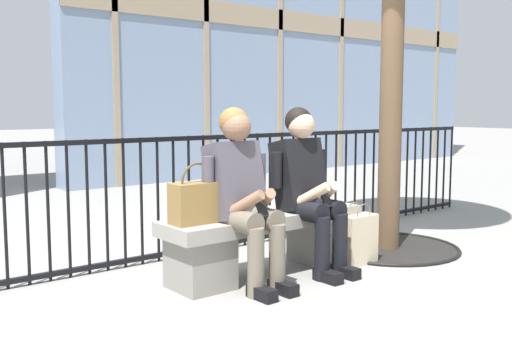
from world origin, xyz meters
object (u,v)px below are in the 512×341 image
Objects in this scene: seated_person_companion at (307,184)px; handbag_on_bench at (198,201)px; stone_bench at (265,237)px; seated_person_with_phone at (243,191)px; shopping_bag at (358,239)px.

handbag_on_bench is at bearing 172.31° from seated_person_companion.
seated_person_with_phone reaches higher than stone_bench.
shopping_bag is (1.03, -0.13, -0.45)m from seated_person_with_phone.
stone_bench is at bearing 160.80° from shopping_bag.
handbag_on_bench is at bearing -179.01° from stone_bench.
handbag_on_bench reaches higher than shopping_bag.
stone_bench is 0.50m from seated_person_with_phone.
seated_person_with_phone is 0.31m from handbag_on_bench.
stone_bench is 3.33× the size of shopping_bag.
stone_bench is 3.97× the size of handbag_on_bench.
stone_bench is at bearing 23.33° from seated_person_with_phone.
stone_bench is 0.50m from seated_person_companion.
shopping_bag is at bearing -16.23° from seated_person_companion.
seated_person_with_phone is 1.00× the size of seated_person_companion.
handbag_on_bench is at bearing 157.15° from seated_person_with_phone.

